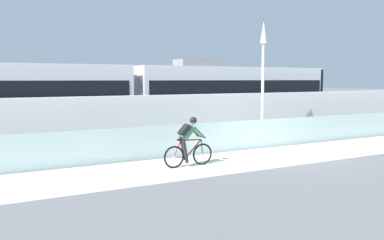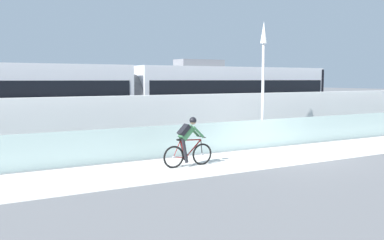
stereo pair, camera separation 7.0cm
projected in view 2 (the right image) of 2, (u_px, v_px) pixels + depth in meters
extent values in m
plane|color=slate|center=(286.00, 155.00, 15.67)|extent=(200.00, 200.00, 0.00)
cube|color=silver|center=(286.00, 155.00, 15.66)|extent=(32.00, 3.20, 0.01)
cube|color=#ADC6C1|center=(255.00, 134.00, 17.22)|extent=(32.00, 0.05, 1.16)
cube|color=silver|center=(230.00, 118.00, 18.73)|extent=(32.00, 0.36, 2.18)
cube|color=#595654|center=(202.00, 136.00, 20.99)|extent=(32.00, 0.08, 0.01)
cube|color=#595654|center=(188.00, 133.00, 22.23)|extent=(32.00, 0.08, 0.01)
cube|color=#232326|center=(83.00, 135.00, 18.78)|extent=(1.40, 1.88, 0.20)
cylinder|color=black|center=(87.00, 138.00, 18.16)|extent=(0.60, 0.10, 0.60)
cylinder|color=black|center=(79.00, 134.00, 19.41)|extent=(0.60, 0.10, 0.60)
cube|color=silver|center=(231.00, 97.00, 22.52)|extent=(11.00, 2.50, 3.10)
cube|color=black|center=(231.00, 90.00, 22.48)|extent=(10.56, 2.54, 1.04)
cube|color=red|center=(231.00, 122.00, 22.65)|extent=(10.78, 2.53, 0.28)
cube|color=slate|center=(199.00, 63.00, 21.39)|extent=(2.40, 1.10, 0.36)
cube|color=#232326|center=(172.00, 129.00, 20.95)|extent=(1.40, 1.88, 0.20)
cylinder|color=black|center=(179.00, 132.00, 20.33)|extent=(0.60, 0.10, 0.60)
cylinder|color=black|center=(166.00, 129.00, 21.58)|extent=(0.60, 0.10, 0.60)
cube|color=#232326|center=(281.00, 122.00, 24.38)|extent=(1.40, 1.88, 0.20)
cylinder|color=black|center=(289.00, 124.00, 23.76)|extent=(0.60, 0.10, 0.60)
cylinder|color=black|center=(273.00, 122.00, 25.01)|extent=(0.60, 0.10, 0.60)
cube|color=black|center=(306.00, 95.00, 25.17)|extent=(0.16, 2.54, 2.94)
cylinder|color=#59595B|center=(130.00, 99.00, 19.72)|extent=(0.60, 2.30, 2.30)
torus|color=black|center=(202.00, 154.00, 13.87)|extent=(0.72, 0.06, 0.72)
cylinder|color=#99999E|center=(202.00, 154.00, 13.87)|extent=(0.07, 0.10, 0.07)
torus|color=black|center=(174.00, 157.00, 13.36)|extent=(0.72, 0.06, 0.72)
cylinder|color=#99999E|center=(174.00, 157.00, 13.36)|extent=(0.07, 0.10, 0.07)
cylinder|color=maroon|center=(193.00, 149.00, 13.68)|extent=(0.60, 0.04, 0.58)
cylinder|color=maroon|center=(183.00, 149.00, 13.50)|extent=(0.22, 0.04, 0.59)
cylinder|color=maroon|center=(191.00, 140.00, 13.61)|extent=(0.76, 0.04, 0.07)
cylinder|color=maroon|center=(180.00, 157.00, 13.46)|extent=(0.43, 0.03, 0.09)
cylinder|color=maroon|center=(177.00, 149.00, 13.39)|extent=(0.27, 0.02, 0.53)
cylinder|color=black|center=(201.00, 147.00, 13.83)|extent=(0.08, 0.03, 0.49)
cube|color=black|center=(180.00, 140.00, 13.43)|extent=(0.24, 0.10, 0.05)
cylinder|color=black|center=(201.00, 137.00, 13.79)|extent=(0.03, 0.58, 0.03)
cylinder|color=#262628|center=(185.00, 158.00, 13.57)|extent=(0.18, 0.02, 0.18)
cube|color=#33663F|center=(186.00, 133.00, 13.51)|extent=(0.50, 0.28, 0.51)
cube|color=black|center=(184.00, 130.00, 13.46)|extent=(0.38, 0.30, 0.38)
sphere|color=tan|center=(193.00, 122.00, 13.60)|extent=(0.20, 0.20, 0.20)
sphere|color=black|center=(193.00, 120.00, 13.59)|extent=(0.23, 0.23, 0.23)
cylinder|color=#33663F|center=(199.00, 132.00, 13.55)|extent=(0.41, 0.08, 0.41)
cylinder|color=#33663F|center=(194.00, 131.00, 13.82)|extent=(0.41, 0.08, 0.41)
cylinder|color=black|center=(185.00, 151.00, 13.44)|extent=(0.25, 0.11, 0.79)
cylinder|color=black|center=(182.00, 146.00, 13.58)|extent=(0.25, 0.11, 0.52)
cylinder|color=gray|center=(262.00, 144.00, 17.82)|extent=(0.24, 0.24, 0.20)
cylinder|color=silver|center=(263.00, 94.00, 17.61)|extent=(0.12, 0.12, 4.20)
cone|color=white|center=(264.00, 32.00, 17.37)|extent=(0.28, 0.28, 0.90)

